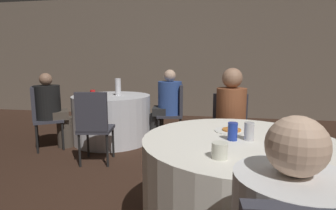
% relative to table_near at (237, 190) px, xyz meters
% --- Properties ---
extents(wall_back, '(16.00, 0.06, 2.80)m').
position_rel_table_near_xyz_m(wall_back, '(-0.19, 4.42, 1.03)').
color(wall_back, '#7A6B5B').
rests_on(wall_back, ground_plane).
extents(table_near, '(1.34, 1.34, 0.75)m').
position_rel_table_near_xyz_m(table_near, '(0.00, 0.00, 0.00)').
color(table_near, white).
rests_on(table_near, ground_plane).
extents(table_far, '(1.24, 1.24, 0.75)m').
position_rel_table_near_xyz_m(table_far, '(-1.81, 2.15, 0.00)').
color(table_far, silver).
rests_on(table_far, ground_plane).
extents(chair_near_north, '(0.40, 0.41, 0.93)m').
position_rel_table_near_xyz_m(chair_near_north, '(0.00, 1.09, 0.18)').
color(chair_near_north, '#383842').
rests_on(chair_near_north, ground_plane).
extents(chair_far_southwest, '(0.56, 0.56, 0.93)m').
position_rel_table_near_xyz_m(chair_far_southwest, '(-2.65, 1.55, 0.18)').
color(chair_far_southwest, '#383842').
rests_on(chair_far_southwest, ground_plane).
extents(chair_far_south, '(0.46, 0.47, 0.93)m').
position_rel_table_near_xyz_m(chair_far_south, '(-1.63, 1.13, 0.18)').
color(chair_far_south, '#383842').
rests_on(chair_far_south, ground_plane).
extents(chair_far_east, '(0.46, 0.45, 0.93)m').
position_rel_table_near_xyz_m(chair_far_east, '(-0.78, 2.30, 0.18)').
color(chair_far_east, '#383842').
rests_on(chair_far_east, ground_plane).
extents(person_blue_shirt, '(0.53, 0.40, 1.16)m').
position_rel_table_near_xyz_m(person_blue_shirt, '(-0.94, 2.27, 0.23)').
color(person_blue_shirt, '#282828').
rests_on(person_blue_shirt, ground_plane).
extents(person_black_shirt, '(0.50, 0.48, 1.12)m').
position_rel_table_near_xyz_m(person_black_shirt, '(-2.52, 1.64, 0.21)').
color(person_black_shirt, '#4C4238').
rests_on(person_black_shirt, ground_plane).
extents(person_floral_shirt, '(0.31, 0.49, 1.22)m').
position_rel_table_near_xyz_m(person_floral_shirt, '(0.00, 0.92, 0.23)').
color(person_floral_shirt, black).
rests_on(person_floral_shirt, ground_plane).
extents(pizza_plate_near, '(0.26, 0.26, 0.02)m').
position_rel_table_near_xyz_m(pizza_plate_near, '(-0.04, 0.21, 0.38)').
color(pizza_plate_near, white).
rests_on(pizza_plate_near, table_near).
extents(soda_can_blue, '(0.07, 0.07, 0.12)m').
position_rel_table_near_xyz_m(soda_can_blue, '(-0.05, -0.03, 0.44)').
color(soda_can_blue, '#1E38A5').
rests_on(soda_can_blue, table_near).
extents(soda_can_red, '(0.07, 0.07, 0.12)m').
position_rel_table_near_xyz_m(soda_can_red, '(0.31, -0.22, 0.44)').
color(soda_can_red, red).
rests_on(soda_can_red, table_near).
extents(soda_can_silver, '(0.07, 0.07, 0.12)m').
position_rel_table_near_xyz_m(soda_can_silver, '(0.06, -0.01, 0.44)').
color(soda_can_silver, silver).
rests_on(soda_can_silver, table_near).
extents(cup_near, '(0.09, 0.09, 0.09)m').
position_rel_table_near_xyz_m(cup_near, '(-0.14, -0.40, 0.42)').
color(cup_near, silver).
rests_on(cup_near, table_near).
extents(bottle_far, '(0.09, 0.09, 0.27)m').
position_rel_table_near_xyz_m(bottle_far, '(-1.71, 2.19, 0.51)').
color(bottle_far, white).
rests_on(bottle_far, table_far).
extents(cup_far, '(0.08, 0.08, 0.10)m').
position_rel_table_near_xyz_m(cup_far, '(-2.04, 1.98, 0.43)').
color(cup_far, red).
rests_on(cup_far, table_far).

